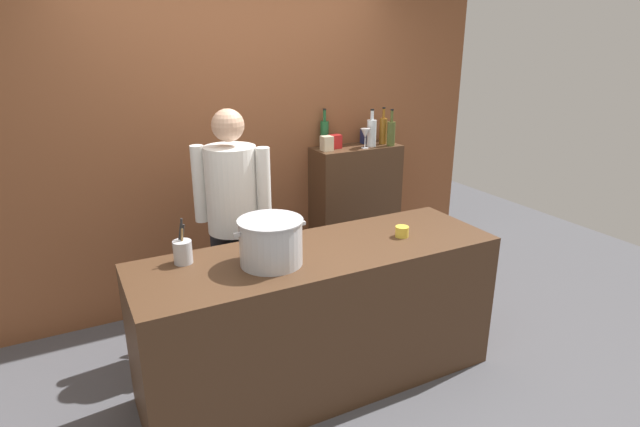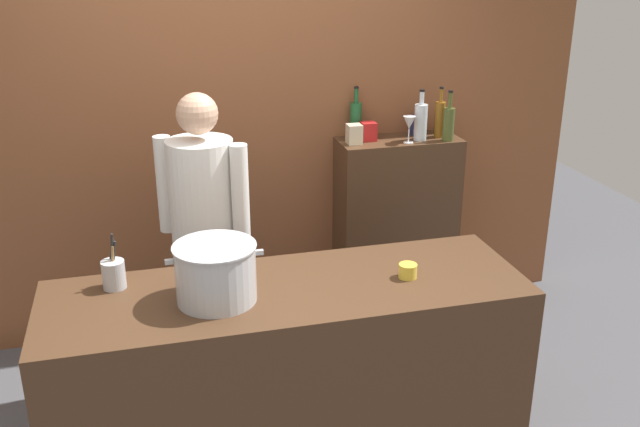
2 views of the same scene
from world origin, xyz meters
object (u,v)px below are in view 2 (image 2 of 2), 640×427
(stockpot_large, at_px, (216,273))
(spice_tin_cream, at_px, (354,134))
(wine_bottle_green, at_px, (356,119))
(wine_glass_short, at_px, (409,124))
(spice_tin_navy, at_px, (417,125))
(wine_bottle_amber, at_px, (440,118))
(butter_jar, at_px, (408,271))
(chef, at_px, (205,224))
(utensil_crock, at_px, (114,273))
(wine_bottle_olive, at_px, (449,123))
(wine_bottle_clear, at_px, (421,121))
(spice_tin_red, at_px, (368,131))

(stockpot_large, height_order, spice_tin_cream, spice_tin_cream)
(wine_bottle_green, bearing_deg, wine_glass_short, -36.84)
(spice_tin_navy, bearing_deg, wine_bottle_amber, -37.51)
(stockpot_large, height_order, butter_jar, stockpot_large)
(chef, height_order, butter_jar, chef)
(utensil_crock, distance_m, wine_bottle_amber, 2.24)
(chef, xyz_separation_m, wine_bottle_olive, (1.54, 0.39, 0.35))
(utensil_crock, bearing_deg, butter_jar, -10.23)
(wine_bottle_olive, distance_m, spice_tin_navy, 0.23)
(butter_jar, bearing_deg, chef, 139.10)
(utensil_crock, relative_size, butter_jar, 3.03)
(butter_jar, bearing_deg, wine_bottle_olive, 58.73)
(stockpot_large, distance_m, utensil_crock, 0.49)
(stockpot_large, relative_size, wine_glass_short, 2.53)
(chef, bearing_deg, spice_tin_cream, -118.64)
(butter_jar, height_order, wine_bottle_amber, wine_bottle_amber)
(wine_bottle_clear, bearing_deg, spice_tin_red, 167.00)
(spice_tin_red, relative_size, spice_tin_navy, 0.93)
(wine_bottle_olive, bearing_deg, spice_tin_cream, 172.71)
(stockpot_large, bearing_deg, butter_jar, -0.30)
(chef, height_order, spice_tin_cream, chef)
(wine_bottle_amber, distance_m, spice_tin_cream, 0.56)
(butter_jar, height_order, wine_bottle_green, wine_bottle_green)
(chef, xyz_separation_m, spice_tin_navy, (1.41, 0.57, 0.30))
(butter_jar, bearing_deg, wine_glass_short, 69.19)
(wine_glass_short, relative_size, spice_tin_red, 1.46)
(wine_bottle_green, height_order, spice_tin_cream, wine_bottle_green)
(chef, relative_size, spice_tin_navy, 13.71)
(utensil_crock, height_order, wine_bottle_olive, wine_bottle_olive)
(stockpot_large, bearing_deg, wine_bottle_olive, 35.69)
(wine_bottle_amber, height_order, wine_bottle_green, wine_bottle_green)
(spice_tin_cream, bearing_deg, chef, -154.26)
(stockpot_large, xyz_separation_m, butter_jar, (0.88, -0.00, -0.10))
(utensil_crock, distance_m, wine_bottle_olive, 2.21)
(stockpot_large, bearing_deg, wine_bottle_green, 52.11)
(utensil_crock, xyz_separation_m, spice_tin_navy, (1.86, 1.07, 0.30))
(butter_jar, xyz_separation_m, spice_tin_navy, (0.56, 1.31, 0.34))
(utensil_crock, relative_size, wine_bottle_green, 0.81)
(wine_bottle_green, relative_size, spice_tin_cream, 2.69)
(stockpot_large, xyz_separation_m, wine_glass_short, (1.31, 1.13, 0.30))
(wine_bottle_olive, bearing_deg, spice_tin_red, 164.87)
(utensil_crock, relative_size, spice_tin_navy, 2.12)
(spice_tin_red, bearing_deg, wine_bottle_olive, -15.13)
(wine_bottle_clear, height_order, spice_tin_navy, wine_bottle_clear)
(utensil_crock, xyz_separation_m, wine_bottle_olive, (1.99, 0.89, 0.35))
(chef, height_order, wine_bottle_olive, chef)
(wine_bottle_clear, distance_m, spice_tin_navy, 0.14)
(stockpot_large, relative_size, wine_bottle_green, 1.31)
(utensil_crock, bearing_deg, spice_tin_navy, 29.89)
(butter_jar, distance_m, wine_glass_short, 1.28)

